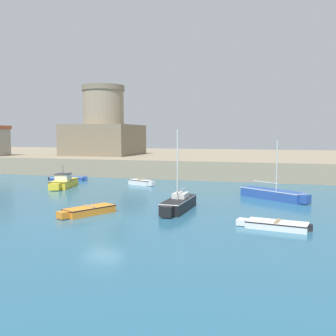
{
  "coord_description": "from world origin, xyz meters",
  "views": [
    {
      "loc": [
        11.13,
        -22.74,
        5.41
      ],
      "look_at": [
        -0.33,
        15.7,
        2.0
      ],
      "focal_mm": 42.0,
      "sensor_mm": 36.0,
      "label": 1
    }
  ],
  "objects_px": {
    "dinghy_white_4": "(275,225)",
    "motorboat_yellow_6": "(63,182)",
    "fortress": "(104,131)",
    "dinghy_white_2": "(142,182)",
    "sailboat_black_5": "(178,203)",
    "sailboat_blue_3": "(273,194)",
    "dinghy_blue_0": "(67,178)",
    "dinghy_orange_1": "(88,210)"
  },
  "relations": [
    {
      "from": "dinghy_white_4",
      "to": "motorboat_yellow_6",
      "type": "xyz_separation_m",
      "value": [
        -21.4,
        12.31,
        0.29
      ]
    },
    {
      "from": "motorboat_yellow_6",
      "to": "fortress",
      "type": "height_order",
      "value": "fortress"
    },
    {
      "from": "dinghy_white_2",
      "to": "motorboat_yellow_6",
      "type": "bearing_deg",
      "value": -150.15
    },
    {
      "from": "sailboat_black_5",
      "to": "motorboat_yellow_6",
      "type": "distance_m",
      "value": 16.98
    },
    {
      "from": "fortress",
      "to": "sailboat_blue_3",
      "type": "bearing_deg",
      "value": -40.11
    },
    {
      "from": "dinghy_blue_0",
      "to": "sailboat_blue_3",
      "type": "xyz_separation_m",
      "value": [
        23.7,
        -6.93,
        0.18
      ]
    },
    {
      "from": "dinghy_white_2",
      "to": "sailboat_blue_3",
      "type": "relative_size",
      "value": 0.57
    },
    {
      "from": "sailboat_black_5",
      "to": "motorboat_yellow_6",
      "type": "relative_size",
      "value": 1.06
    },
    {
      "from": "dinghy_orange_1",
      "to": "fortress",
      "type": "bearing_deg",
      "value": 114.04
    },
    {
      "from": "dinghy_orange_1",
      "to": "dinghy_white_4",
      "type": "xyz_separation_m",
      "value": [
        12.27,
        -0.47,
        -0.06
      ]
    },
    {
      "from": "dinghy_orange_1",
      "to": "dinghy_white_4",
      "type": "height_order",
      "value": "dinghy_orange_1"
    },
    {
      "from": "dinghy_orange_1",
      "to": "dinghy_white_2",
      "type": "bearing_deg",
      "value": 97.34
    },
    {
      "from": "dinghy_orange_1",
      "to": "dinghy_white_4",
      "type": "distance_m",
      "value": 12.28
    },
    {
      "from": "sailboat_blue_3",
      "to": "sailboat_black_5",
      "type": "relative_size",
      "value": 1.0
    },
    {
      "from": "motorboat_yellow_6",
      "to": "dinghy_blue_0",
      "type": "bearing_deg",
      "value": 117.16
    },
    {
      "from": "dinghy_blue_0",
      "to": "dinghy_white_4",
      "type": "xyz_separation_m",
      "value": [
        24.11,
        -17.58,
        -0.04
      ]
    },
    {
      "from": "sailboat_black_5",
      "to": "fortress",
      "type": "relative_size",
      "value": 0.54
    },
    {
      "from": "sailboat_black_5",
      "to": "fortress",
      "type": "xyz_separation_m",
      "value": [
        -19.91,
        29.11,
        5.49
      ]
    },
    {
      "from": "dinghy_orange_1",
      "to": "fortress",
      "type": "relative_size",
      "value": 0.39
    },
    {
      "from": "dinghy_white_2",
      "to": "sailboat_blue_3",
      "type": "xyz_separation_m",
      "value": [
        13.91,
        -5.71,
        0.15
      ]
    },
    {
      "from": "sailboat_blue_3",
      "to": "motorboat_yellow_6",
      "type": "distance_m",
      "value": 21.05
    },
    {
      "from": "dinghy_white_2",
      "to": "dinghy_white_4",
      "type": "height_order",
      "value": "dinghy_white_2"
    },
    {
      "from": "dinghy_orange_1",
      "to": "dinghy_white_2",
      "type": "xyz_separation_m",
      "value": [
        -2.05,
        15.89,
        0.01
      ]
    },
    {
      "from": "sailboat_black_5",
      "to": "dinghy_blue_0",
      "type": "bearing_deg",
      "value": 141.26
    },
    {
      "from": "dinghy_blue_0",
      "to": "motorboat_yellow_6",
      "type": "distance_m",
      "value": 5.94
    },
    {
      "from": "dinghy_white_4",
      "to": "sailboat_blue_3",
      "type": "bearing_deg",
      "value": 92.23
    },
    {
      "from": "dinghy_blue_0",
      "to": "sailboat_blue_3",
      "type": "bearing_deg",
      "value": -16.29
    },
    {
      "from": "dinghy_blue_0",
      "to": "sailboat_blue_3",
      "type": "height_order",
      "value": "sailboat_blue_3"
    },
    {
      "from": "dinghy_white_4",
      "to": "dinghy_blue_0",
      "type": "bearing_deg",
      "value": 143.9
    },
    {
      "from": "sailboat_black_5",
      "to": "motorboat_yellow_6",
      "type": "height_order",
      "value": "sailboat_black_5"
    },
    {
      "from": "dinghy_orange_1",
      "to": "dinghy_white_2",
      "type": "height_order",
      "value": "dinghy_white_2"
    },
    {
      "from": "sailboat_blue_3",
      "to": "dinghy_white_4",
      "type": "height_order",
      "value": "sailboat_blue_3"
    },
    {
      "from": "dinghy_orange_1",
      "to": "motorboat_yellow_6",
      "type": "xyz_separation_m",
      "value": [
        -9.13,
        11.83,
        0.23
      ]
    },
    {
      "from": "dinghy_orange_1",
      "to": "sailboat_black_5",
      "type": "xyz_separation_m",
      "value": [
        5.5,
        3.2,
        0.22
      ]
    },
    {
      "from": "dinghy_white_2",
      "to": "fortress",
      "type": "relative_size",
      "value": 0.31
    },
    {
      "from": "dinghy_white_2",
      "to": "motorboat_yellow_6",
      "type": "xyz_separation_m",
      "value": [
        -7.08,
        -4.06,
        0.23
      ]
    },
    {
      "from": "dinghy_white_2",
      "to": "sailboat_blue_3",
      "type": "bearing_deg",
      "value": -22.32
    },
    {
      "from": "motorboat_yellow_6",
      "to": "sailboat_black_5",
      "type": "bearing_deg",
      "value": -30.54
    },
    {
      "from": "dinghy_white_4",
      "to": "sailboat_black_5",
      "type": "height_order",
      "value": "sailboat_black_5"
    },
    {
      "from": "sailboat_blue_3",
      "to": "dinghy_white_2",
      "type": "bearing_deg",
      "value": 157.68
    },
    {
      "from": "dinghy_blue_0",
      "to": "fortress",
      "type": "distance_m",
      "value": 16.45
    },
    {
      "from": "dinghy_white_4",
      "to": "fortress",
      "type": "height_order",
      "value": "fortress"
    }
  ]
}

